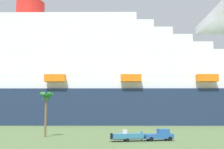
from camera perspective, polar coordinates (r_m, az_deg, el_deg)
The scene contains 5 objects.
ground_plane at distance 95.18m, azimuth 4.72°, elevation -11.02°, with size 600.00×600.00×0.00m, color #567042.
cruise_ship at distance 125.35m, azimuth -4.22°, elevation -1.97°, with size 255.04×50.06×67.72m.
pickup_truck at distance 54.17m, azimuth 9.95°, elevation -12.40°, with size 5.85×3.00×2.20m.
small_boat_on_trailer at distance 52.32m, azimuth 3.98°, elevation -12.76°, with size 8.02×2.87×2.15m.
palm_tree at distance 62.42m, azimuth -13.63°, elevation -5.13°, with size 3.15×3.05×9.99m.
Camera 1 is at (-12.08, -64.25, 5.64)m, focal length 43.59 mm.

